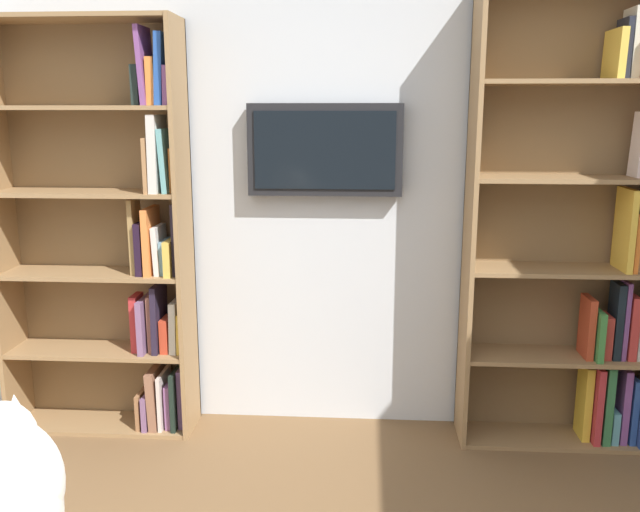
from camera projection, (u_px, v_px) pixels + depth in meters
wall_back at (326, 159)px, 3.26m from camera, size 4.52×0.06×2.70m
bookshelf_left at (589, 237)px, 3.09m from camera, size 0.90×0.28×2.14m
bookshelf_right at (117, 243)px, 3.25m from camera, size 0.92×0.28×2.00m
wall_mounted_tv at (324, 150)px, 3.17m from camera, size 0.74×0.07×0.43m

